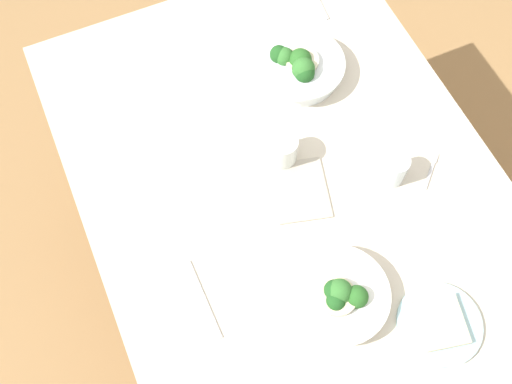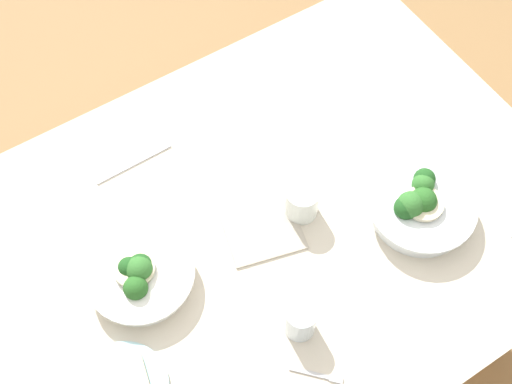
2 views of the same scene
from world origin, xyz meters
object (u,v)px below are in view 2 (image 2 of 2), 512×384
(water_glass_side, at_px, (302,202))
(napkin_folded_upper, at_px, (264,233))
(broccoli_bowl_near, at_px, (140,275))
(water_glass_center, at_px, (301,320))
(table_knife_left, at_px, (134,164))
(fork_by_near_bowl, at_px, (319,375))
(broccoli_bowl_far, at_px, (420,206))

(water_glass_side, xyz_separation_m, napkin_folded_upper, (0.10, 0.00, -0.04))
(broccoli_bowl_near, distance_m, water_glass_center, 0.35)
(water_glass_side, height_order, table_knife_left, water_glass_side)
(broccoli_bowl_near, height_order, fork_by_near_bowl, broccoli_bowl_near)
(water_glass_center, distance_m, fork_by_near_bowl, 0.12)
(broccoli_bowl_near, bearing_deg, water_glass_center, 130.37)
(fork_by_near_bowl, xyz_separation_m, table_knife_left, (0.08, -0.66, -0.00))
(water_glass_center, height_order, table_knife_left, water_glass_center)
(table_knife_left, bearing_deg, fork_by_near_bowl, 96.42)
(broccoli_bowl_far, xyz_separation_m, broccoli_bowl_near, (0.61, -0.19, -0.00))
(fork_by_near_bowl, bearing_deg, broccoli_bowl_near, 165.06)
(fork_by_near_bowl, height_order, napkin_folded_upper, napkin_folded_upper)
(water_glass_center, distance_m, napkin_folded_upper, 0.24)
(water_glass_center, height_order, fork_by_near_bowl, water_glass_center)
(broccoli_bowl_far, distance_m, water_glass_side, 0.27)
(broccoli_bowl_far, xyz_separation_m, napkin_folded_upper, (0.32, -0.15, -0.03))
(water_glass_side, height_order, napkin_folded_upper, water_glass_side)
(broccoli_bowl_near, relative_size, water_glass_center, 2.71)
(broccoli_bowl_far, height_order, fork_by_near_bowl, broccoli_bowl_far)
(water_glass_center, bearing_deg, fork_by_near_bowl, 76.75)
(napkin_folded_upper, bearing_deg, fork_by_near_bowl, 76.14)
(water_glass_side, relative_size, fork_by_near_bowl, 0.98)
(water_glass_center, bearing_deg, table_knife_left, -79.26)
(water_glass_side, distance_m, fork_by_near_bowl, 0.38)
(broccoli_bowl_near, height_order, table_knife_left, broccoli_bowl_near)
(water_glass_center, distance_m, table_knife_left, 0.56)
(broccoli_bowl_far, relative_size, napkin_folded_upper, 1.46)
(water_glass_center, relative_size, table_knife_left, 0.44)
(broccoli_bowl_far, height_order, broccoli_bowl_near, broccoli_bowl_far)
(table_knife_left, bearing_deg, water_glass_center, 100.23)
(water_glass_center, relative_size, water_glass_side, 1.02)
(fork_by_near_bowl, bearing_deg, table_knife_left, 143.34)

